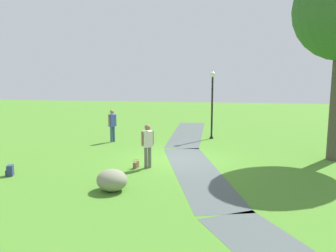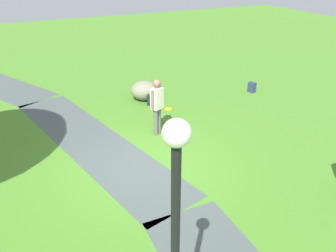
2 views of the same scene
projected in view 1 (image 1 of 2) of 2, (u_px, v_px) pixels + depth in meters
name	position (u px, v px, depth m)	size (l,w,h in m)	color
ground_plane	(176.00, 159.00, 15.96)	(48.00, 48.00, 0.00)	#498028
footpath_segment_near	(188.00, 133.00, 21.82)	(8.02, 1.80, 0.01)	#485250
footpath_segment_mid	(197.00, 172.00, 14.00)	(8.18, 3.55, 0.01)	#485250
lamp_post	(212.00, 98.00, 19.96)	(0.28, 0.28, 3.64)	black
lawn_boulder	(112.00, 180.00, 11.94)	(1.40, 1.41, 0.71)	gray
woman_with_handbag	(148.00, 143.00, 14.45)	(0.39, 0.46, 1.74)	#66645E
man_near_boulder	(112.00, 123.00, 19.32)	(0.44, 0.40, 1.71)	#36576F
handbag_on_grass	(136.00, 164.00, 14.59)	(0.34, 0.33, 0.31)	brown
backpack_by_boulder	(116.00, 180.00, 12.51)	(0.34, 0.35, 0.40)	black
spare_backpack_on_lawn	(10.00, 171.00, 13.56)	(0.32, 0.31, 0.40)	navy
frisbee_on_grass	(111.00, 178.00, 13.25)	(0.26, 0.26, 0.02)	gold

